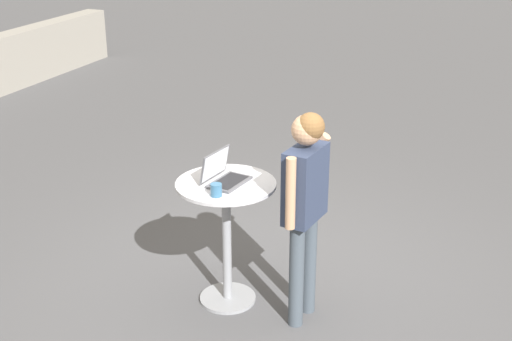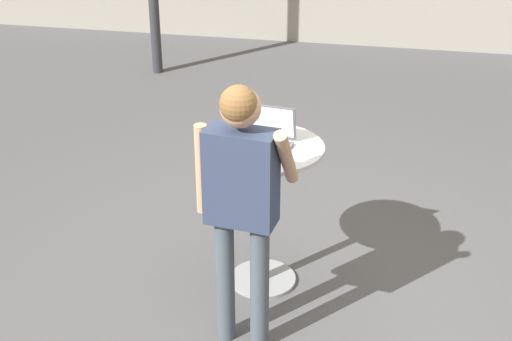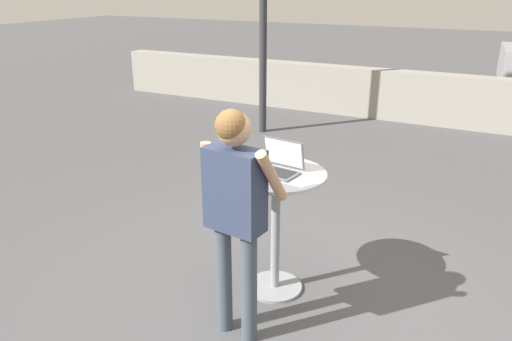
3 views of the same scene
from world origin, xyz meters
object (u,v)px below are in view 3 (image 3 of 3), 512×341
at_px(cafe_table, 276,211).
at_px(coffee_mug, 245,163).
at_px(laptop, 278,165).
at_px(standing_person, 235,201).

bearing_deg(cafe_table, coffee_mug, -170.97).
height_order(cafe_table, laptop, laptop).
bearing_deg(laptop, standing_person, -90.84).
relative_size(cafe_table, laptop, 2.73).
bearing_deg(coffee_mug, laptop, 13.20).
bearing_deg(coffee_mug, standing_person, -67.89).
xyz_separation_m(cafe_table, standing_person, (-0.00, -0.62, 0.33)).
height_order(cafe_table, standing_person, standing_person).
height_order(laptop, standing_person, standing_person).
xyz_separation_m(cafe_table, laptop, (0.01, 0.02, 0.37)).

